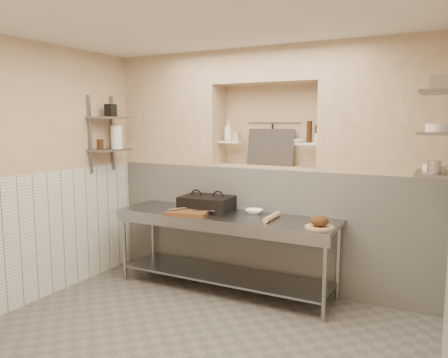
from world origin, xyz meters
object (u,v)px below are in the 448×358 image
Objects in this scene: panini_press at (207,203)px; bottle_soap at (228,131)px; bowl_alcove at (299,141)px; bread_loaf at (319,221)px; jug_left at (117,137)px; rolling_pin at (272,217)px; mixing_bowl at (254,211)px; cutting_board at (188,213)px; prep_table at (224,236)px.

bottle_soap reaches higher than panini_press.
bottle_soap is 0.93m from bowl_alcove.
bread_loaf is 2.80m from jug_left.
bread_loaf reaches higher than rolling_pin.
panini_press is 4.99× the size of bowl_alcove.
jug_left is (-2.24, -0.53, 0.03)m from bowl_alcove.
bread_loaf is 1.43× the size of bowl_alcove.
mixing_bowl is at bearing -33.64° from bottle_soap.
jug_left reaches higher than cutting_board.
cutting_board is at bearing -148.74° from mixing_bowl.
prep_table is at bearing -143.50° from bowl_alcove.
panini_press is 2.54× the size of bottle_soap.
rolling_pin is (0.89, -0.15, -0.05)m from panini_press.
bread_loaf reaches higher than prep_table.
bottle_soap is at bearing 153.93° from bread_loaf.
prep_table is 14.23× the size of bread_loaf.
bottle_soap is at bearing 78.84° from cutting_board.
cutting_board is 0.97m from rolling_pin.
mixing_bowl is 2.02m from jug_left.
cutting_board is 1.46m from jug_left.
cutting_board is at bearing -101.16° from bottle_soap.
cutting_board is 1.51m from bread_loaf.
bowl_alcove is at bearing 36.50° from prep_table.
mixing_bowl is 1.11× the size of bread_loaf.
cutting_board is at bearing -168.55° from rolling_pin.
rolling_pin is at bearing 0.38° from prep_table.
bowl_alcove is (0.42, 0.31, 0.81)m from mixing_bowl.
panini_press is 0.59m from mixing_bowl.
prep_table is 1.40m from bowl_alcove.
bottle_soap is (-0.22, 0.54, 1.20)m from prep_table.
panini_press is 1.31m from bowl_alcove.
bottle_soap is 1.43m from jug_left.
jug_left is at bearing -179.77° from prep_table.
cutting_board is 3.61× the size of bowl_alcove.
jug_left is at bearing 171.19° from cutting_board.
rolling_pin is 1.36× the size of jug_left.
bowl_alcove reaches higher than rolling_pin.
panini_press is at bearing 7.17° from jug_left.
bottle_soap reaches higher than mixing_bowl.
prep_table is 1.19m from bread_loaf.
panini_press reaches higher than cutting_board.
bread_loaf is at bearing -55.97° from bowl_alcove.
bowl_alcove is 2.31m from jug_left.
bowl_alcove is at bearing 13.19° from jug_left.
jug_left is at bearing 177.49° from bread_loaf.
panini_press reaches higher than mixing_bowl.
mixing_bowl is 1.58× the size of bowl_alcove.
mixing_bowl is at bearing 6.61° from jug_left.
prep_table is 8.90× the size of jug_left.
bottle_soap is at bearing 146.26° from rolling_pin.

